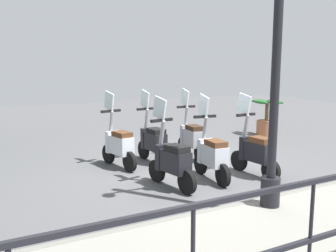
{
  "coord_description": "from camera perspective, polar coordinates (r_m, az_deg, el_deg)",
  "views": [
    {
      "loc": [
        -6.07,
        3.84,
        2.07
      ],
      "look_at": [
        0.2,
        0.5,
        0.9
      ],
      "focal_mm": 40.0,
      "sensor_mm": 36.0,
      "label": 1
    }
  ],
  "objects": [
    {
      "name": "lamp_post_near",
      "position": [
        5.11,
        16.11,
        8.28
      ],
      "size": [
        0.26,
        0.9,
        4.2
      ],
      "color": "black",
      "rests_on": "promenade_walkway"
    },
    {
      "name": "scooter_far_2",
      "position": [
        7.62,
        -7.55,
        -2.76
      ],
      "size": [
        1.22,
        0.48,
        1.54
      ],
      "rotation": [
        0.0,
        0.0,
        0.18
      ],
      "color": "black",
      "rests_on": "ground_plane"
    },
    {
      "name": "potted_palm",
      "position": [
        11.36,
        14.77,
        0.81
      ],
      "size": [
        1.06,
        0.66,
        1.05
      ],
      "color": "#9E5B3D",
      "rests_on": "ground_plane"
    },
    {
      "name": "scooter_far_1",
      "position": [
        7.92,
        -2.33,
        -2.22
      ],
      "size": [
        1.23,
        0.44,
        1.54
      ],
      "rotation": [
        0.0,
        0.0,
        0.06
      ],
      "color": "black",
      "rests_on": "ground_plane"
    },
    {
      "name": "scooter_near_1",
      "position": [
        6.77,
        6.66,
        -4.28
      ],
      "size": [
        1.23,
        0.44,
        1.54
      ],
      "rotation": [
        0.0,
        0.0,
        -0.1
      ],
      "color": "black",
      "rests_on": "ground_plane"
    },
    {
      "name": "scooter_near_0",
      "position": [
        7.17,
        13.12,
        -3.68
      ],
      "size": [
        1.23,
        0.44,
        1.54
      ],
      "rotation": [
        0.0,
        0.0,
        0.07
      ],
      "color": "black",
      "rests_on": "ground_plane"
    },
    {
      "name": "scooter_near_2",
      "position": [
        6.31,
        0.54,
        -5.22
      ],
      "size": [
        1.23,
        0.47,
        1.54
      ],
      "rotation": [
        0.0,
        0.0,
        0.16
      ],
      "color": "black",
      "rests_on": "ground_plane"
    },
    {
      "name": "ground_plane",
      "position": [
        7.48,
        4.13,
        -6.75
      ],
      "size": [
        28.0,
        28.0,
        0.0
      ],
      "primitive_type": "plane",
      "color": "#4C4C4F"
    },
    {
      "name": "scooter_far_0",
      "position": [
        8.32,
        3.58,
        -1.67
      ],
      "size": [
        1.23,
        0.44,
        1.54
      ],
      "rotation": [
        0.0,
        0.0,
        -0.08
      ],
      "color": "black",
      "rests_on": "ground_plane"
    },
    {
      "name": "promenade_walkway",
      "position": [
        5.22,
        23.47,
        -13.91
      ],
      "size": [
        2.2,
        20.0,
        0.15
      ],
      "color": "gray",
      "rests_on": "ground_plane"
    }
  ]
}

